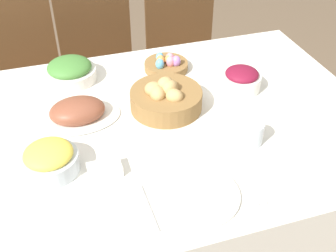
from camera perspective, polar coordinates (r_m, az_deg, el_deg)
name	(u,v)px	position (r m, az deg, el deg)	size (l,w,h in m)	color
ground_plane	(157,248)	(2.12, -1.50, -16.17)	(12.00, 12.00, 0.00)	brown
dining_table	(156,193)	(1.82, -1.70, -9.10)	(1.68, 1.13, 0.76)	silver
chair_far_right	(185,55)	(2.56, 2.35, 9.59)	(0.43, 0.43, 0.92)	brown
chair_far_left	(24,80)	(2.45, -18.97, 5.94)	(0.42, 0.42, 0.92)	brown
chair_far_center	(103,68)	(2.46, -8.73, 7.83)	(0.45, 0.45, 0.92)	brown
bread_basket	(166,98)	(1.61, -0.30, 3.84)	(0.28, 0.28, 0.13)	olive
egg_basket	(166,65)	(1.87, -0.22, 8.32)	(0.19, 0.19, 0.08)	olive
ham_platter	(78,112)	(1.60, -12.15, 1.87)	(0.32, 0.22, 0.09)	white
beet_salad_bowl	(241,79)	(1.75, 9.90, 6.24)	(0.16, 0.16, 0.10)	white
green_salad_bowl	(70,71)	(1.84, -13.14, 7.28)	(0.22, 0.22, 0.10)	white
pineapple_bowl	(50,159)	(1.39, -15.75, -4.36)	(0.18, 0.18, 0.10)	silver
dinner_plate	(198,195)	(1.29, 4.02, -9.32)	(0.26, 0.26, 0.01)	white
fork	(148,207)	(1.26, -2.67, -10.96)	(0.01, 0.19, 0.00)	#B7B7BC
knife	(244,185)	(1.34, 10.24, -7.82)	(0.01, 0.19, 0.00)	#B7B7BC
spoon	(253,182)	(1.35, 11.39, -7.51)	(0.01, 0.19, 0.00)	#B7B7BC
drinking_cup	(252,133)	(1.48, 11.30, -0.95)	(0.08, 0.08, 0.08)	silver
butter_dish	(105,170)	(1.36, -8.56, -5.87)	(0.11, 0.07, 0.03)	white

